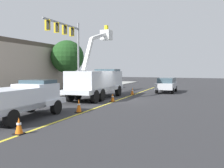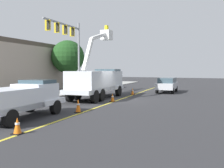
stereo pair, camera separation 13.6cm
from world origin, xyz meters
name	(u,v)px [view 1 (the left image)]	position (x,y,z in m)	size (l,w,h in m)	color
ground	(118,100)	(0.00, 0.00, 0.00)	(120.00, 120.00, 0.00)	#2D2D30
sidewalk_far_side	(41,96)	(-0.62, 7.87, 0.06)	(60.00, 3.60, 0.12)	#9E9E99
lane_centre_stripe	(118,100)	(0.00, 0.00, 0.00)	(50.00, 0.16, 0.01)	yellow
utility_bucket_truck	(97,81)	(0.43, 2.25, 1.61)	(8.37, 3.13, 6.80)	silver
service_pickup_truck	(22,98)	(-9.63, 1.47, 1.12)	(5.75, 2.54, 2.06)	white
passing_minivan	(167,84)	(9.16, -2.16, 0.97)	(4.93, 2.27, 1.69)	silver
traffic_cone_leading	(19,126)	(-12.13, -0.85, 0.34)	(0.40, 0.40, 0.70)	black
traffic_cone_mid_front	(79,106)	(-6.64, -0.26, 0.41)	(0.40, 0.40, 0.82)	black
traffic_cone_mid_rear	(113,98)	(-1.13, -0.03, 0.34)	(0.40, 0.40, 0.70)	black
traffic_cone_trailing	(132,91)	(4.82, 0.45, 0.36)	(0.40, 0.40, 0.74)	black
traffic_signal_mast	(68,40)	(2.95, 7.13, 5.86)	(6.90, 0.92, 8.03)	gray
street_tree_right	(67,57)	(7.44, 10.43, 4.28)	(4.27, 4.27, 6.43)	brown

